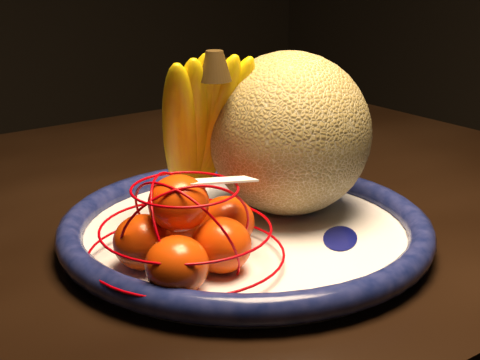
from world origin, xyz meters
TOP-DOWN VIEW (x-y plane):
  - dining_table at (-0.11, 0.05)m, footprint 1.53×0.94m
  - fruit_bowl at (0.03, -0.11)m, footprint 0.40×0.40m
  - cantaloupe at (0.11, -0.09)m, footprint 0.18×0.18m
  - banana_bunch at (0.02, -0.04)m, footprint 0.14×0.13m
  - mandarin_bag at (-0.06, -0.14)m, footprint 0.25×0.25m
  - price_tag at (-0.03, -0.15)m, footprint 0.07×0.04m

SIDE VIEW (x-z plane):
  - dining_table at x=-0.11m, z-range 0.30..1.05m
  - fruit_bowl at x=0.03m, z-range 0.75..0.79m
  - mandarin_bag at x=-0.06m, z-range 0.74..0.86m
  - price_tag at x=-0.03m, z-range 0.85..0.86m
  - cantaloupe at x=0.11m, z-range 0.77..0.95m
  - banana_bunch at x=0.02m, z-range 0.77..0.98m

